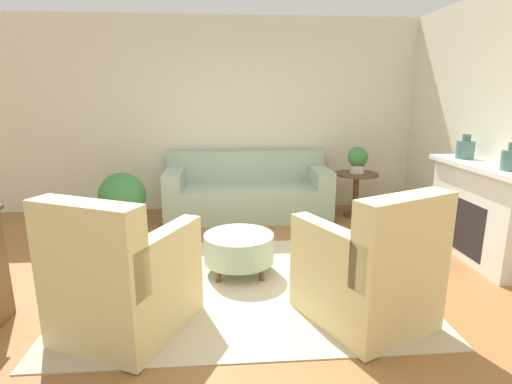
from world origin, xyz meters
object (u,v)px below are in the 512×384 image
at_px(vase_mantel_near, 465,149).
at_px(ottoman_table, 239,248).
at_px(armchair_left, 121,282).
at_px(potted_plant_on_side_table, 358,159).
at_px(armchair_right, 370,273).
at_px(potted_plant_floor, 122,198).
at_px(side_table, 356,186).
at_px(vase_mantel_far, 511,159).
at_px(couch, 248,194).

bearing_deg(vase_mantel_near, ottoman_table, -167.79).
xyz_separation_m(armchair_left, potted_plant_on_side_table, (2.62, 2.73, 0.43)).
height_order(armchair_left, armchair_right, same).
bearing_deg(vase_mantel_near, potted_plant_floor, 167.02).
xyz_separation_m(side_table, vase_mantel_near, (0.78, -1.24, 0.69)).
bearing_deg(armchair_right, vase_mantel_near, 43.52).
height_order(ottoman_table, potted_plant_on_side_table, potted_plant_on_side_table).
bearing_deg(potted_plant_floor, armchair_left, -76.66).
height_order(armchair_right, vase_mantel_far, vase_mantel_far).
xyz_separation_m(couch, potted_plant_on_side_table, (1.54, -0.12, 0.50)).
distance_m(couch, potted_plant_on_side_table, 1.63).
relative_size(armchair_right, potted_plant_on_side_table, 3.02).
bearing_deg(armchair_right, potted_plant_on_side_table, 73.91).
relative_size(ottoman_table, potted_plant_floor, 0.92).
xyz_separation_m(couch, ottoman_table, (-0.20, -1.90, -0.07)).
height_order(vase_mantel_near, potted_plant_on_side_table, vase_mantel_near).
relative_size(side_table, potted_plant_floor, 0.85).
bearing_deg(vase_mantel_far, vase_mantel_near, 90.00).
distance_m(couch, armchair_right, 2.95).
distance_m(couch, ottoman_table, 1.91).
bearing_deg(vase_mantel_near, armchair_right, -136.48).
bearing_deg(armchair_left, potted_plant_floor, 103.34).
relative_size(couch, potted_plant_on_side_table, 6.18).
height_order(armchair_right, side_table, armchair_right).
xyz_separation_m(armchair_left, side_table, (2.62, 2.73, 0.04)).
bearing_deg(vase_mantel_far, ottoman_table, 175.89).
bearing_deg(potted_plant_on_side_table, vase_mantel_far, -68.27).
bearing_deg(potted_plant_on_side_table, armchair_left, -133.85).
bearing_deg(couch, ottoman_table, -95.95).
height_order(armchair_right, potted_plant_on_side_table, armchair_right).
relative_size(ottoman_table, vase_mantel_near, 2.51).
height_order(couch, potted_plant_on_side_table, potted_plant_on_side_table).
distance_m(couch, vase_mantel_far, 3.22).
distance_m(vase_mantel_near, potted_plant_on_side_table, 1.49).
bearing_deg(couch, armchair_left, -110.74).
bearing_deg(potted_plant_floor, armchair_right, -45.02).
relative_size(couch, armchair_left, 2.05).
xyz_separation_m(armchair_right, vase_mantel_far, (1.57, 0.76, 0.72)).
xyz_separation_m(vase_mantel_near, potted_plant_floor, (-3.97, 0.92, -0.71)).
relative_size(side_table, potted_plant_on_side_table, 1.70).
xyz_separation_m(ottoman_table, side_table, (1.74, 1.78, 0.17)).
bearing_deg(ottoman_table, potted_plant_floor, 134.76).
bearing_deg(potted_plant_on_side_table, ottoman_table, -134.32).
height_order(couch, armchair_right, armchair_right).
bearing_deg(side_table, couch, 175.62).
xyz_separation_m(couch, side_table, (1.54, -0.12, 0.11)).
distance_m(vase_mantel_near, potted_plant_floor, 4.14).
distance_m(armchair_right, vase_mantel_far, 1.89).
bearing_deg(armchair_left, vase_mantel_far, 12.63).
bearing_deg(potted_plant_floor, vase_mantel_near, -12.98).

